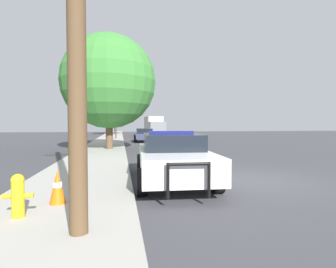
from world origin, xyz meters
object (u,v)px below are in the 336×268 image
object	(u,v)px
fire_hydrant	(18,194)
box_truck	(154,125)
traffic_light	(129,108)
tree_sidewalk_far	(115,104)
police_car	(172,156)
car_background_distant	(150,130)
tree_sidewalk_near	(109,82)
traffic_cone	(58,186)
car_background_midblock	(144,135)

from	to	relation	value
fire_hydrant	box_truck	xyz separation A→B (m)	(7.18, 37.88, 1.10)
traffic_light	tree_sidewalk_far	distance (m)	14.06
police_car	car_background_distant	xyz separation A→B (m)	(4.23, 44.18, -0.08)
fire_hydrant	tree_sidewalk_near	size ratio (longest dim) A/B	0.10
police_car	box_truck	distance (m)	35.13
traffic_light	traffic_cone	distance (m)	25.18
traffic_light	box_truck	bearing A→B (deg)	70.13
police_car	tree_sidewalk_near	world-z (taller)	tree_sidewalk_near
traffic_light	car_background_midblock	xyz separation A→B (m)	(1.30, -4.44, -2.88)
tree_sidewalk_near	car_background_midblock	bearing A→B (deg)	70.15
box_truck	police_car	bearing A→B (deg)	81.05
tree_sidewalk_near	traffic_cone	size ratio (longest dim) A/B	10.71
traffic_light	car_background_distant	bearing A→B (deg)	77.48
tree_sidewalk_far	traffic_light	bearing A→B (deg)	-82.40
tree_sidewalk_near	box_truck	bearing A→B (deg)	76.20
police_car	traffic_cone	distance (m)	3.62
fire_hydrant	car_background_distant	xyz separation A→B (m)	(7.53, 47.16, 0.16)
box_truck	traffic_light	bearing A→B (deg)	67.52
tree_sidewalk_near	car_background_distant	bearing A→B (deg)	79.26
traffic_light	police_car	bearing A→B (deg)	-88.60
traffic_light	car_background_distant	size ratio (longest dim) A/B	1.09
police_car	tree_sidewalk_far	bearing A→B (deg)	-82.67
traffic_light	tree_sidewalk_far	xyz separation A→B (m)	(-1.85, 13.85, 1.58)
fire_hydrant	traffic_light	distance (m)	25.94
tree_sidewalk_near	traffic_light	bearing A→B (deg)	82.31
police_car	traffic_light	bearing A→B (deg)	-85.04
box_truck	tree_sidewalk_far	xyz separation A→B (m)	(-6.28, 1.58, 3.55)
police_car	car_background_distant	distance (m)	44.38
traffic_cone	car_background_midblock	bearing A→B (deg)	80.13
box_truck	traffic_cone	xyz separation A→B (m)	(-6.70, -37.15, -1.15)
car_background_distant	box_truck	size ratio (longest dim) A/B	0.63
tree_sidewalk_near	traffic_cone	xyz separation A→B (m)	(-0.53, -12.06, -4.05)
box_truck	traffic_cone	distance (m)	37.77
car_background_distant	box_truck	bearing A→B (deg)	-95.35
box_truck	traffic_cone	bearing A→B (deg)	77.17
car_background_midblock	tree_sidewalk_far	distance (m)	19.09
traffic_light	car_background_midblock	world-z (taller)	traffic_light
fire_hydrant	tree_sidewalk_near	world-z (taller)	tree_sidewalk_near
fire_hydrant	traffic_light	bearing A→B (deg)	83.88
fire_hydrant	tree_sidewalk_far	xyz separation A→B (m)	(0.90, 39.46, 4.64)
car_background_distant	traffic_light	bearing A→B (deg)	-105.69
car_background_midblock	tree_sidewalk_far	size ratio (longest dim) A/B	0.53
police_car	tree_sidewalk_near	distance (m)	10.75
car_background_distant	police_car	bearing A→B (deg)	-98.64
car_background_distant	car_background_midblock	bearing A→B (deg)	-100.81
tree_sidewalk_far	traffic_cone	xyz separation A→B (m)	(-0.41, -38.74, -4.70)
traffic_cone	traffic_light	bearing A→B (deg)	84.81
police_car	fire_hydrant	xyz separation A→B (m)	(-3.30, -2.97, -0.24)
police_car	fire_hydrant	world-z (taller)	police_car
traffic_light	car_background_midblock	bearing A→B (deg)	-73.70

